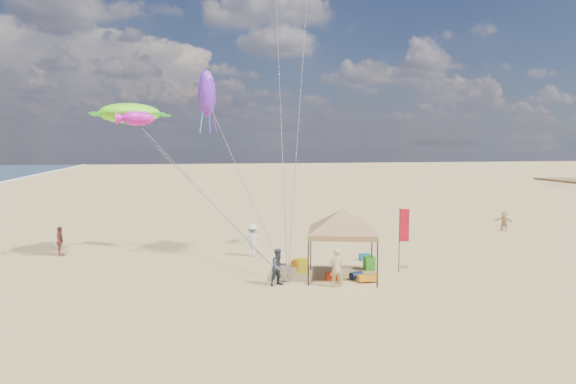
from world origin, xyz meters
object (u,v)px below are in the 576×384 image
chair_yellow (303,265)px  person_near_a (336,268)px  person_far_a (60,241)px  person_far_c (504,221)px  feather_flag (403,229)px  cooler_blue (364,257)px  chair_green (369,263)px  beach_cart (367,278)px  person_near_c (252,240)px  canopy_tent (342,212)px  cooler_red (332,276)px  person_near_b (279,267)px

chair_yellow → person_near_a: (0.92, -2.89, 0.52)m
chair_yellow → person_near_a: person_near_a is taller
person_far_a → person_far_c: (30.05, 2.89, -0.10)m
feather_flag → chair_yellow: (-4.95, 0.84, -1.82)m
cooler_blue → chair_green: (-0.47, -2.10, 0.16)m
cooler_blue → beach_cart: (-1.36, -4.37, 0.01)m
chair_yellow → feather_flag: bearing=-9.6°
beach_cart → person_near_c: bearing=124.8°
person_near_a → canopy_tent: bearing=-115.6°
cooler_red → beach_cart: (1.53, -0.67, 0.01)m
cooler_blue → chair_yellow: size_ratio=0.77×
cooler_red → beach_cart: bearing=-23.6°
chair_green → beach_cart: size_ratio=0.78×
chair_green → person_near_a: 3.81m
feather_flag → person_far_a: 19.28m
beach_cart → person_near_c: (-4.58, 6.60, 0.73)m
beach_cart → chair_yellow: bearing=137.3°
cooler_red → person_near_c: size_ratio=0.29×
person_far_a → person_near_b: bearing=-133.2°
beach_cart → person_far_a: 17.78m
feather_flag → person_near_b: (-6.53, -1.34, -1.31)m
cooler_blue → person_near_a: person_near_a is taller
chair_green → person_near_a: size_ratio=0.40×
canopy_tent → person_near_c: 7.08m
cooler_blue → person_near_c: size_ratio=0.29×
cooler_blue → person_far_a: 17.39m
chair_green → cooler_blue: bearing=77.5°
chair_yellow → beach_cart: size_ratio=0.78×
cooler_blue → person_near_a: (-3.01, -4.88, 0.68)m
cooler_blue → person_near_b: size_ratio=0.32×
chair_yellow → person_near_a: bearing=-72.2°
person_near_c → person_far_a: size_ratio=1.10×
cooler_blue → person_far_a: bearing=165.3°
feather_flag → person_near_c: feather_flag is taller
canopy_tent → person_far_c: (15.55, 10.70, -2.46)m
person_near_a → person_near_b: bearing=-16.2°
person_near_c → feather_flag: bearing=149.7°
person_far_a → beach_cart: bearing=-125.5°
feather_flag → person_near_a: size_ratio=1.86×
cooler_red → person_near_b: (-2.62, -0.47, 0.66)m
canopy_tent → cooler_blue: 5.11m
person_near_a → person_far_c: (16.25, 12.18, -0.13)m
chair_green → person_near_b: person_near_b is taller
person_far_c → person_near_c: bearing=-112.8°
beach_cart → person_near_a: size_ratio=0.51×
beach_cart → person_far_c: bearing=38.6°
feather_flag → person_far_c: feather_flag is taller
person_far_a → person_near_a: bearing=-129.9°
chair_yellow → person_far_c: 19.53m
person_near_a → person_near_b: size_ratio=1.03×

